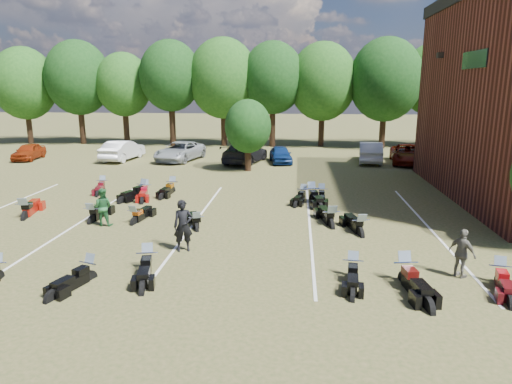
# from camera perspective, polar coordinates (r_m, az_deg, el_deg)

# --- Properties ---
(ground) EXTENTS (160.00, 160.00, 0.00)m
(ground) POSITION_cam_1_polar(r_m,az_deg,el_deg) (16.84, 0.11, -7.13)
(ground) COLOR brown
(ground) RESTS_ON ground
(car_0) EXTENTS (1.99, 3.97, 1.30)m
(car_0) POSITION_cam_1_polar(r_m,az_deg,el_deg) (40.99, -26.54, 4.55)
(car_0) COLOR maroon
(car_0) RESTS_ON ground
(car_1) EXTENTS (2.19, 4.97, 1.59)m
(car_1) POSITION_cam_1_polar(r_m,az_deg,el_deg) (37.92, -16.34, 5.03)
(car_1) COLOR silver
(car_1) RESTS_ON ground
(car_2) EXTENTS (3.56, 5.74, 1.48)m
(car_2) POSITION_cam_1_polar(r_m,az_deg,el_deg) (36.70, -9.49, 5.05)
(car_2) COLOR #969A9E
(car_2) RESTS_ON ground
(car_3) EXTENTS (3.50, 5.86, 1.59)m
(car_3) POSITION_cam_1_polar(r_m,az_deg,el_deg) (35.15, -1.39, 4.96)
(car_3) COLOR black
(car_3) RESTS_ON ground
(car_4) EXTENTS (2.10, 3.94, 1.28)m
(car_4) POSITION_cam_1_polar(r_m,az_deg,el_deg) (35.27, 3.08, 4.71)
(car_4) COLOR navy
(car_4) RESTS_ON ground
(car_5) EXTENTS (2.27, 5.00, 1.59)m
(car_5) POSITION_cam_1_polar(r_m,az_deg,el_deg) (36.48, 14.13, 4.86)
(car_5) COLOR beige
(car_5) RESTS_ON ground
(car_6) EXTENTS (3.03, 5.44, 1.44)m
(car_6) POSITION_cam_1_polar(r_m,az_deg,el_deg) (36.65, 18.45, 4.50)
(car_6) COLOR #540E04
(car_6) RESTS_ON ground
(car_7) EXTENTS (2.77, 5.50, 1.53)m
(car_7) POSITION_cam_1_polar(r_m,az_deg,el_deg) (38.12, 23.54, 4.46)
(car_7) COLOR #3D3E42
(car_7) RESTS_ON ground
(person_black) EXTENTS (0.80, 0.65, 1.89)m
(person_black) POSITION_cam_1_polar(r_m,az_deg,el_deg) (16.57, -9.09, -4.19)
(person_black) COLOR black
(person_black) RESTS_ON ground
(person_green) EXTENTS (0.79, 0.62, 1.63)m
(person_green) POSITION_cam_1_polar(r_m,az_deg,el_deg) (20.43, -18.60, -1.77)
(person_green) COLOR #225B2D
(person_green) RESTS_ON ground
(person_grey) EXTENTS (0.85, 0.96, 1.56)m
(person_grey) POSITION_cam_1_polar(r_m,az_deg,el_deg) (15.60, 24.36, -7.00)
(person_grey) COLOR #615E53
(person_grey) RESTS_ON ground
(motorcycle_2) EXTENTS (1.17, 2.31, 1.23)m
(motorcycle_2) POSITION_cam_1_polar(r_m,az_deg,el_deg) (15.40, -13.33, -9.51)
(motorcycle_2) COLOR black
(motorcycle_2) RESTS_ON ground
(motorcycle_3) EXTENTS (1.23, 2.15, 1.14)m
(motorcycle_3) POSITION_cam_1_polar(r_m,az_deg,el_deg) (15.22, -20.10, -10.27)
(motorcycle_3) COLOR black
(motorcycle_3) RESTS_ON ground
(motorcycle_4) EXTENTS (0.88, 2.12, 1.15)m
(motorcycle_4) POSITION_cam_1_polar(r_m,az_deg,el_deg) (14.80, 11.94, -10.39)
(motorcycle_4) COLOR black
(motorcycle_4) RESTS_ON ground
(motorcycle_5) EXTENTS (1.12, 2.50, 1.35)m
(motorcycle_5) POSITION_cam_1_polar(r_m,az_deg,el_deg) (14.83, 18.01, -10.73)
(motorcycle_5) COLOR black
(motorcycle_5) RESTS_ON ground
(motorcycle_6) EXTENTS (1.08, 2.20, 1.18)m
(motorcycle_6) POSITION_cam_1_polar(r_m,az_deg,el_deg) (15.86, 28.02, -10.09)
(motorcycle_6) COLOR #43090F
(motorcycle_6) RESTS_ON ground
(motorcycle_7) EXTENTS (1.33, 2.58, 1.38)m
(motorcycle_7) POSITION_cam_1_polar(r_m,az_deg,el_deg) (22.98, -26.86, -3.00)
(motorcycle_7) COLOR maroon
(motorcycle_7) RESTS_ON ground
(motorcycle_8) EXTENTS (0.97, 2.16, 1.16)m
(motorcycle_8) POSITION_cam_1_polar(r_m,az_deg,el_deg) (20.47, -14.93, -3.86)
(motorcycle_8) COLOR black
(motorcycle_8) RESTS_ON ground
(motorcycle_9) EXTENTS (0.80, 2.29, 1.26)m
(motorcycle_9) POSITION_cam_1_polar(r_m,az_deg,el_deg) (21.21, -19.79, -3.61)
(motorcycle_9) COLOR black
(motorcycle_9) RESTS_ON ground
(motorcycle_10) EXTENTS (1.26, 2.13, 1.13)m
(motorcycle_10) POSITION_cam_1_polar(r_m,az_deg,el_deg) (19.11, -7.43, -4.74)
(motorcycle_10) COLOR black
(motorcycle_10) RESTS_ON ground
(motorcycle_11) EXTENTS (1.23, 2.52, 1.35)m
(motorcycle_11) POSITION_cam_1_polar(r_m,az_deg,el_deg) (19.60, 9.36, -4.34)
(motorcycle_11) COLOR black
(motorcycle_11) RESTS_ON ground
(motorcycle_13) EXTENTS (1.24, 2.42, 1.29)m
(motorcycle_13) POSITION_cam_1_polar(r_m,az_deg,el_deg) (18.74, 12.88, -5.33)
(motorcycle_13) COLOR black
(motorcycle_13) RESTS_ON ground
(motorcycle_14) EXTENTS (1.09, 2.15, 1.15)m
(motorcycle_14) POSITION_cam_1_polar(r_m,az_deg,el_deg) (27.49, -18.57, 0.23)
(motorcycle_14) COLOR #4F0B15
(motorcycle_14) RESTS_ON ground
(motorcycle_15) EXTENTS (1.15, 2.30, 1.23)m
(motorcycle_15) POSITION_cam_1_polar(r_m,az_deg,el_deg) (25.41, -13.63, -0.47)
(motorcycle_15) COLOR maroon
(motorcycle_15) RESTS_ON ground
(motorcycle_16) EXTENTS (1.48, 2.42, 1.29)m
(motorcycle_16) POSITION_cam_1_polar(r_m,az_deg,el_deg) (25.42, -13.94, -0.49)
(motorcycle_16) COLOR black
(motorcycle_16) RESTS_ON ground
(motorcycle_17) EXTENTS (0.90, 2.27, 1.24)m
(motorcycle_17) POSITION_cam_1_polar(r_m,az_deg,el_deg) (25.95, -10.40, -0.03)
(motorcycle_17) COLOR black
(motorcycle_17) RESTS_ON ground
(motorcycle_18) EXTENTS (1.28, 2.58, 1.38)m
(motorcycle_18) POSITION_cam_1_polar(r_m,az_deg,el_deg) (23.78, 6.97, -1.13)
(motorcycle_18) COLOR black
(motorcycle_18) RESTS_ON ground
(motorcycle_19) EXTENTS (1.15, 2.16, 1.15)m
(motorcycle_19) POSITION_cam_1_polar(r_m,az_deg,el_deg) (23.95, 5.89, -1.00)
(motorcycle_19) COLOR black
(motorcycle_19) RESTS_ON ground
(motorcycle_20) EXTENTS (0.72, 2.08, 1.15)m
(motorcycle_20) POSITION_cam_1_polar(r_m,az_deg,el_deg) (24.18, 8.16, -0.92)
(motorcycle_20) COLOR black
(motorcycle_20) RESTS_ON ground
(tree_line) EXTENTS (56.00, 6.00, 9.79)m
(tree_line) POSITION_cam_1_polar(r_m,az_deg,el_deg) (44.79, 2.18, 13.81)
(tree_line) COLOR black
(tree_line) RESTS_ON ground
(young_tree_midfield) EXTENTS (3.20, 3.20, 4.70)m
(young_tree_midfield) POSITION_cam_1_polar(r_m,az_deg,el_deg) (31.53, -1.03, 8.21)
(young_tree_midfield) COLOR black
(young_tree_midfield) RESTS_ON ground
(parking_lines) EXTENTS (20.10, 14.00, 0.01)m
(parking_lines) POSITION_cam_1_polar(r_m,az_deg,el_deg) (20.11, -7.69, -3.81)
(parking_lines) COLOR silver
(parking_lines) RESTS_ON ground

